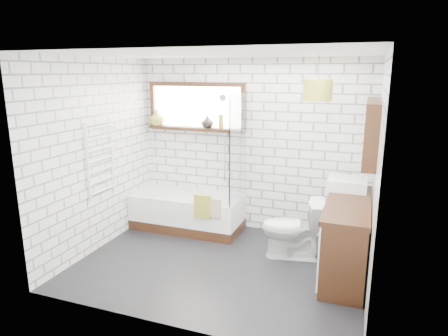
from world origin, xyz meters
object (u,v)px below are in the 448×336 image
(pendant, at_px, (318,90))
(basin, at_px, (347,184))
(toilet, at_px, (293,228))
(bathtub, at_px, (188,211))
(vanity, at_px, (347,237))

(pendant, bearing_deg, basin, 15.58)
(basin, xyz_separation_m, toilet, (-0.60, -0.33, -0.55))
(bathtub, height_order, vanity, vanity)
(vanity, bearing_deg, bathtub, 165.69)
(basin, relative_size, pendant, 1.35)
(basin, height_order, pendant, pendant)
(vanity, xyz_separation_m, basin, (-0.06, 0.50, 0.50))
(toilet, bearing_deg, vanity, 65.16)
(basin, bearing_deg, bathtub, 177.62)
(vanity, bearing_deg, pendant, 141.07)
(bathtub, xyz_separation_m, basin, (2.27, -0.09, 0.68))
(vanity, height_order, toilet, vanity)
(basin, distance_m, toilet, 0.88)
(bathtub, distance_m, toilet, 1.72)
(vanity, distance_m, toilet, 0.69)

